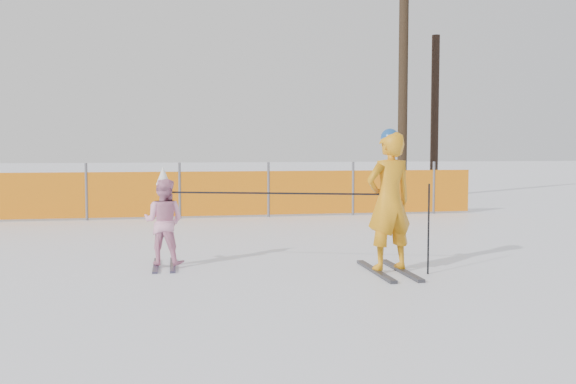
% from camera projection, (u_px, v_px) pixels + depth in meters
% --- Properties ---
extents(ground, '(120.00, 120.00, 0.00)m').
position_uv_depth(ground, '(295.00, 274.00, 8.05)').
color(ground, white).
rests_on(ground, ground).
extents(adult, '(0.72, 1.39, 1.83)m').
position_uv_depth(adult, '(389.00, 201.00, 8.10)').
color(adult, black).
rests_on(adult, ground).
extents(child, '(0.67, 1.02, 1.33)m').
position_uv_depth(child, '(164.00, 221.00, 8.53)').
color(child, black).
rests_on(child, ground).
extents(ski_poles, '(3.17, 1.10, 1.14)m').
position_uv_depth(ski_poles, '(318.00, 204.00, 8.21)').
color(ski_poles, black).
rests_on(ski_poles, ground).
extents(safety_fence, '(16.91, 0.06, 1.25)m').
position_uv_depth(safety_fence, '(106.00, 195.00, 14.00)').
color(safety_fence, '#595960').
rests_on(safety_fence, ground).
extents(tree_trunks, '(1.75, 1.33, 6.85)m').
position_uv_depth(tree_trunks, '(416.00, 98.00, 19.94)').
color(tree_trunks, black).
rests_on(tree_trunks, ground).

